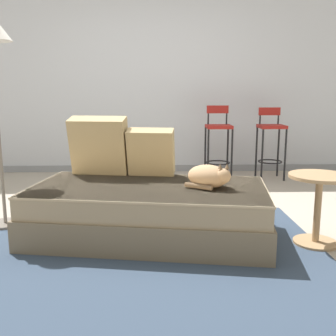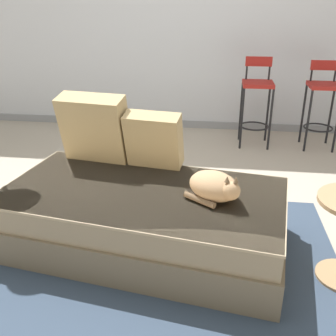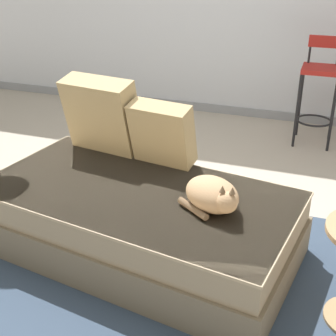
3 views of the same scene
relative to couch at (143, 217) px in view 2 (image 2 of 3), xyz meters
The scene contains 10 objects.
ground_plane 0.45m from the couch, 90.00° to the left, with size 16.00×16.00×0.00m, color #A89E8E.
wall_back_panel 2.87m from the couch, 90.00° to the left, with size 8.00×0.10×2.60m, color silver.
wall_baseboard_trim 2.60m from the couch, 90.00° to the left, with size 8.00×0.02×0.09m, color gray.
area_rug 0.36m from the couch, 90.00° to the right, with size 2.50×2.05×0.01m, color #334256.
couch is the anchor object (origin of this frame).
throw_pillow_corner 0.77m from the couch, 133.93° to the left, with size 0.52×0.34×0.51m.
throw_pillow_middle 0.55m from the couch, 87.87° to the left, with size 0.42×0.29×0.41m.
cat 0.54m from the couch, ahead, with size 0.40×0.38×0.20m.
bar_stool_near_window 2.28m from the couch, 67.69° to the left, with size 0.32×0.32×0.94m.
bar_stool_by_doorway 2.61m from the couch, 53.63° to the left, with size 0.32×0.32×0.92m.
Camera 2 is at (0.45, -2.58, 1.53)m, focal length 42.00 mm.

